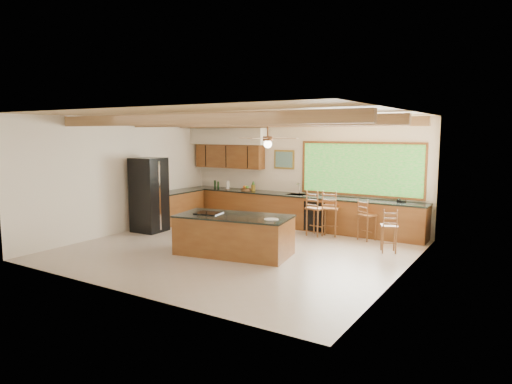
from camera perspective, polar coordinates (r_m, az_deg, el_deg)
The scene contains 9 objects.
ground at distance 10.31m, azimuth -2.40°, elevation -7.24°, with size 7.20×7.20×0.00m, color #BFAD9E.
room_shell at distance 10.62m, azimuth -1.23°, elevation 5.29°, with size 7.27×6.54×3.02m.
counter_run at distance 12.72m, azimuth 0.94°, elevation -2.28°, with size 7.12×3.10×1.22m.
island at distance 9.86m, azimuth -2.79°, elevation -5.36°, with size 2.61×1.56×0.87m.
refrigerator at distance 12.37m, azimuth -13.22°, elevation -0.35°, with size 0.80×0.78×1.96m.
bar_stool_a at distance 11.62m, azimuth 7.39°, elevation -2.13°, with size 0.48×0.48×1.17m.
bar_stool_b at distance 11.36m, azimuth 13.62°, elevation -2.92°, with size 0.48×0.48×1.03m.
bar_stool_c at distance 11.66m, azimuth 9.19°, elevation -2.11°, with size 0.49×0.49×1.17m.
bar_stool_d at distance 10.35m, azimuth 16.22°, elevation -4.19°, with size 0.46×0.46×0.98m.
Camera 1 is at (5.62, -8.24, 2.61)m, focal length 32.00 mm.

